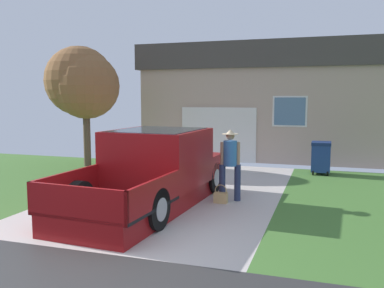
# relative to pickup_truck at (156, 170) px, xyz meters

# --- Properties ---
(pickup_truck) EXTENTS (2.30, 5.24, 1.72)m
(pickup_truck) POSITION_rel_pickup_truck_xyz_m (0.00, 0.00, 0.00)
(pickup_truck) COLOR maroon
(pickup_truck) RESTS_ON ground
(person_with_hat) EXTENTS (0.50, 0.38, 1.71)m
(person_with_hat) POSITION_rel_pickup_truck_xyz_m (1.59, 0.79, 0.18)
(person_with_hat) COLOR navy
(person_with_hat) RESTS_ON ground
(handbag) EXTENTS (0.31, 0.17, 0.44)m
(handbag) POSITION_rel_pickup_truck_xyz_m (1.44, 0.50, -0.64)
(handbag) COLOR tan
(handbag) RESTS_ON ground
(house_with_garage) EXTENTS (10.12, 5.93, 4.56)m
(house_with_garage) POSITION_rel_pickup_truck_xyz_m (1.40, 9.50, 1.53)
(house_with_garage) COLOR tan
(house_with_garage) RESTS_ON ground
(front_yard_tree) EXTENTS (2.76, 2.54, 4.29)m
(front_yard_tree) POSITION_rel_pickup_truck_xyz_m (-4.61, 4.26, 2.17)
(front_yard_tree) COLOR brown
(front_yard_tree) RESTS_ON ground
(wheeled_trash_bin) EXTENTS (0.60, 0.72, 1.04)m
(wheeled_trash_bin) POSITION_rel_pickup_truck_xyz_m (3.60, 5.08, -0.22)
(wheeled_trash_bin) COLOR navy
(wheeled_trash_bin) RESTS_ON ground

